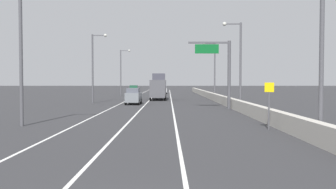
% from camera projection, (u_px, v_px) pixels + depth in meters
% --- Properties ---
extents(ground_plane, '(320.00, 320.00, 0.00)m').
position_uv_depth(ground_plane, '(162.00, 97.00, 71.77)').
color(ground_plane, '#2D2D30').
extents(lane_stripe_left, '(0.16, 130.00, 0.00)m').
position_uv_depth(lane_stripe_left, '(128.00, 99.00, 62.76)').
color(lane_stripe_left, silver).
rests_on(lane_stripe_left, ground_plane).
extents(lane_stripe_center, '(0.16, 130.00, 0.00)m').
position_uv_depth(lane_stripe_center, '(149.00, 99.00, 62.77)').
color(lane_stripe_center, silver).
rests_on(lane_stripe_center, ground_plane).
extents(lane_stripe_right, '(0.16, 130.00, 0.00)m').
position_uv_depth(lane_stripe_right, '(170.00, 99.00, 62.78)').
color(lane_stripe_right, silver).
rests_on(lane_stripe_right, ground_plane).
extents(jersey_barrier_right, '(0.60, 120.00, 1.10)m').
position_uv_depth(jersey_barrier_right, '(224.00, 101.00, 47.79)').
color(jersey_barrier_right, '#B2ADA3').
rests_on(jersey_barrier_right, ground_plane).
extents(overhead_sign_gantry, '(4.68, 0.36, 7.50)m').
position_uv_depth(overhead_sign_gantry, '(221.00, 66.00, 40.90)').
color(overhead_sign_gantry, '#47474C').
rests_on(overhead_sign_gantry, ground_plane).
extents(speed_advisory_sign, '(0.60, 0.11, 3.00)m').
position_uv_depth(speed_advisory_sign, '(268.00, 102.00, 23.68)').
color(speed_advisory_sign, '#4C4C51').
rests_on(speed_advisory_sign, ground_plane).
extents(lamp_post_right_near, '(2.14, 0.44, 9.59)m').
position_uv_depth(lamp_post_right_near, '(315.00, 34.00, 19.40)').
color(lamp_post_right_near, '#4C4C51').
rests_on(lamp_post_right_near, ground_plane).
extents(lamp_post_right_second, '(2.14, 0.44, 9.59)m').
position_uv_depth(lamp_post_right_second, '(237.00, 59.00, 41.16)').
color(lamp_post_right_second, '#4C4C51').
rests_on(lamp_post_right_second, ground_plane).
extents(lamp_post_right_third, '(2.14, 0.44, 9.59)m').
position_uv_depth(lamp_post_right_third, '(212.00, 66.00, 62.92)').
color(lamp_post_right_third, '#4C4C51').
rests_on(lamp_post_right_third, ground_plane).
extents(lamp_post_left_near, '(2.14, 0.44, 9.59)m').
position_uv_depth(lamp_post_left_near, '(23.00, 45.00, 25.34)').
color(lamp_post_left_near, '#4C4C51').
rests_on(lamp_post_left_near, ground_plane).
extents(lamp_post_left_mid, '(2.14, 0.44, 9.59)m').
position_uv_depth(lamp_post_left_mid, '(93.00, 63.00, 51.45)').
color(lamp_post_left_mid, '#4C4C51').
rests_on(lamp_post_left_mid, ground_plane).
extents(lamp_post_left_far, '(2.14, 0.44, 9.59)m').
position_uv_depth(lamp_post_left_far, '(121.00, 69.00, 77.57)').
color(lamp_post_left_far, '#4C4C51').
rests_on(lamp_post_left_far, ground_plane).
extents(car_green_0, '(2.06, 4.08, 2.13)m').
position_uv_depth(car_green_0, '(133.00, 90.00, 81.02)').
color(car_green_0, '#196033').
rests_on(car_green_0, ground_plane).
extents(car_gray_1, '(1.93, 4.64, 2.15)m').
position_uv_depth(car_gray_1, '(132.00, 96.00, 49.21)').
color(car_gray_1, slate).
rests_on(car_gray_1, ground_plane).
extents(car_silver_2, '(1.91, 4.09, 1.93)m').
position_uv_depth(car_silver_2, '(162.00, 90.00, 89.69)').
color(car_silver_2, '#B7B7BC').
rests_on(car_silver_2, ground_plane).
extents(box_truck, '(2.56, 8.59, 4.34)m').
position_uv_depth(box_truck, '(157.00, 88.00, 61.26)').
color(box_truck, '#4C4C51').
rests_on(box_truck, ground_plane).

